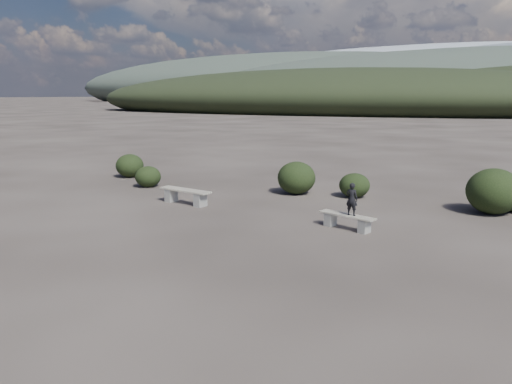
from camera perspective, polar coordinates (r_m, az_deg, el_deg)
The scene contains 10 objects.
ground at distance 10.27m, azimuth -9.68°, elevation -9.35°, with size 1200.00×1200.00×0.00m, color #292420.
bench_left at distance 16.60m, azimuth -8.08°, elevation -0.35°, with size 2.01×0.75×0.49m.
bench_right at distance 13.60m, azimuth 10.35°, elevation -3.19°, with size 1.64×0.82×0.40m.
seated_person at distance 13.40m, azimuth 10.89°, elevation -0.80°, with size 0.32×0.21×0.88m, color black.
shrub_a at distance 19.92m, azimuth -12.24°, elevation 1.73°, with size 1.00×1.00×0.82m, color black.
shrub_b at distance 18.13m, azimuth 4.64°, elevation 1.63°, with size 1.38×1.38×1.18m, color black.
shrub_c at distance 17.82m, azimuth 11.19°, elevation 0.76°, with size 1.07×1.07×0.86m, color black.
shrub_d at distance 16.63m, azimuth 25.51°, elevation 0.08°, with size 1.58×1.58×1.39m, color black.
shrub_f at distance 22.47m, azimuth -14.23°, elevation 2.94°, with size 1.20×1.20×1.02m, color black.
mountain_ridges at distance 347.20m, azimuth 23.90°, elevation 11.35°, with size 500.00×400.00×56.00m.
Camera 1 is at (5.63, -7.81, 3.55)m, focal length 35.00 mm.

